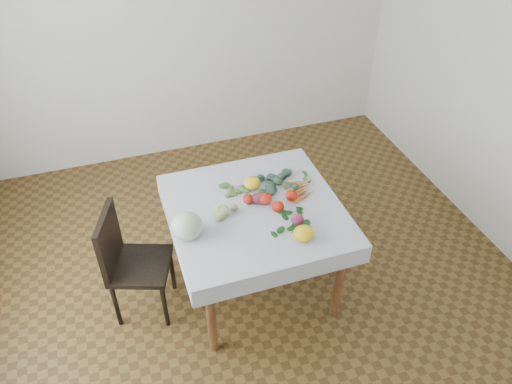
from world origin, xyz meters
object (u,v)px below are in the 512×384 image
table (255,220)px  carrot_bunch (299,189)px  cabbage (187,226)px  heirloom_back (252,183)px  chair (127,258)px

table → carrot_bunch: 0.37m
cabbage → table: bearing=13.9°
heirloom_back → cabbage: bearing=-147.7°
table → carrot_bunch: carrot_bunch is taller
table → chair: size_ratio=1.17×
table → heirloom_back: 0.26m
table → cabbage: (-0.48, -0.12, 0.19)m
heirloom_back → carrot_bunch: bearing=-25.3°
chair → table: bearing=-5.6°
heirloom_back → table: bearing=-102.9°
carrot_bunch → table: bearing=-167.4°
chair → heirloom_back: 0.98m
cabbage → carrot_bunch: size_ratio=0.84×
heirloom_back → carrot_bunch: heirloom_back is taller
chair → carrot_bunch: 1.25m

